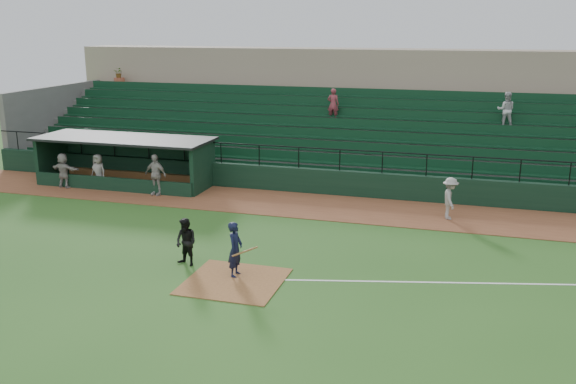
# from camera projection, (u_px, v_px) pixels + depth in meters

# --- Properties ---
(ground) EXTENTS (90.00, 90.00, 0.00)m
(ground) POSITION_uv_depth(u_px,v_px,m) (245.00, 270.00, 20.83)
(ground) COLOR #27541B
(ground) RESTS_ON ground
(warning_track) EXTENTS (40.00, 4.00, 0.03)m
(warning_track) POSITION_uv_depth(u_px,v_px,m) (307.00, 205.00, 28.24)
(warning_track) COLOR brown
(warning_track) RESTS_ON ground
(home_plate_dirt) EXTENTS (3.00, 3.00, 0.03)m
(home_plate_dirt) POSITION_uv_depth(u_px,v_px,m) (234.00, 281.00, 19.90)
(home_plate_dirt) COLOR brown
(home_plate_dirt) RESTS_ON ground
(foul_line) EXTENTS (17.49, 4.44, 0.01)m
(foul_line) POSITION_uv_depth(u_px,v_px,m) (498.00, 283.00, 19.75)
(foul_line) COLOR white
(foul_line) RESTS_ON ground
(stadium_structure) EXTENTS (38.00, 13.08, 6.40)m
(stadium_structure) POSITION_uv_depth(u_px,v_px,m) (346.00, 126.00, 35.48)
(stadium_structure) COLOR black
(stadium_structure) RESTS_ON ground
(dugout) EXTENTS (8.90, 3.20, 2.42)m
(dugout) POSITION_uv_depth(u_px,v_px,m) (130.00, 157.00, 32.01)
(dugout) COLOR black
(dugout) RESTS_ON ground
(batter_at_plate) EXTENTS (1.01, 0.70, 1.82)m
(batter_at_plate) POSITION_uv_depth(u_px,v_px,m) (235.00, 249.00, 20.12)
(batter_at_plate) COLOR black
(batter_at_plate) RESTS_ON ground
(umpire) EXTENTS (0.94, 0.83, 1.63)m
(umpire) POSITION_uv_depth(u_px,v_px,m) (186.00, 242.00, 21.08)
(umpire) COLOR black
(umpire) RESTS_ON ground
(runner) EXTENTS (0.85, 1.24, 1.76)m
(runner) POSITION_uv_depth(u_px,v_px,m) (450.00, 198.00, 26.02)
(runner) COLOR #9A9590
(runner) RESTS_ON warning_track
(dugout_player_a) EXTENTS (1.20, 0.63, 1.96)m
(dugout_player_a) POSITION_uv_depth(u_px,v_px,m) (155.00, 175.00, 29.69)
(dugout_player_a) COLOR #ADA7A1
(dugout_player_a) RESTS_ON warning_track
(dugout_player_b) EXTENTS (0.92, 0.68, 1.70)m
(dugout_player_b) POSITION_uv_depth(u_px,v_px,m) (99.00, 171.00, 30.96)
(dugout_player_b) COLOR gray
(dugout_player_b) RESTS_ON warning_track
(dugout_player_c) EXTENTS (1.65, 0.71, 1.73)m
(dugout_player_c) POSITION_uv_depth(u_px,v_px,m) (64.00, 170.00, 31.08)
(dugout_player_c) COLOR #A49E99
(dugout_player_c) RESTS_ON warning_track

